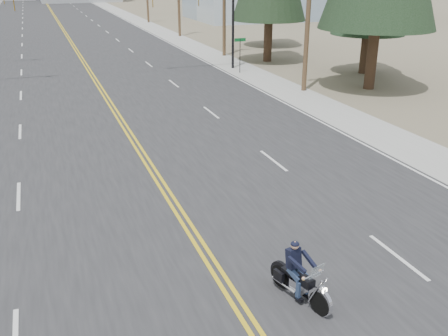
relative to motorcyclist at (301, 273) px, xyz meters
The scene contains 5 objects.
road 66.74m from the motorcyclist, 91.29° to the left, with size 20.00×200.00×0.01m, color #303033.
sidewalk_right 67.47m from the motorcyclist, 81.47° to the left, with size 3.00×200.00×0.01m, color #A5A5A0.
traffic_mast_right 29.97m from the motorcyclist, 75.40° to the left, with size 7.10×0.26×7.00m.
street_sign 28.31m from the motorcyclist, 70.80° to the left, with size 0.90×0.06×2.62m.
motorcyclist is the anchor object (origin of this frame).
Camera 1 is at (-3.77, -5.56, 7.55)m, focal length 40.00 mm.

